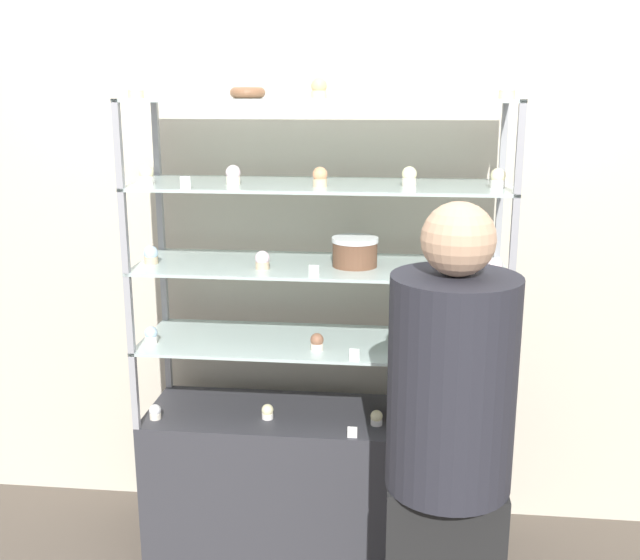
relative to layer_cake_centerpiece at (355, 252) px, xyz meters
name	(u,v)px	position (x,y,z in m)	size (l,w,h in m)	color
ground_plane	(320,546)	(-0.13, 0.02, -1.27)	(20.00, 20.00, 0.00)	brown
back_wall	(329,225)	(-0.13, 0.38, 0.03)	(8.00, 0.05, 2.60)	beige
display_base	(320,482)	(-0.13, 0.02, -0.97)	(1.38, 0.44, 0.60)	#333338
display_riser_lower	(320,346)	(-0.13, 0.02, -0.38)	(1.38, 0.44, 0.31)	#99999E
display_riser_middle	(320,269)	(-0.13, 0.02, -0.07)	(1.38, 0.44, 0.31)	#99999E
display_riser_upper	(320,189)	(-0.13, 0.02, 0.23)	(1.38, 0.44, 0.31)	#99999E
display_riser_top	(320,104)	(-0.13, 0.02, 0.54)	(1.38, 0.44, 0.31)	#99999E
layer_cake_centerpiece	(355,252)	(0.00, 0.00, 0.00)	(0.17, 0.17, 0.11)	brown
sheet_cake_frosted	(415,409)	(0.24, 0.03, -0.64)	(0.20, 0.18, 0.06)	brown
cupcake_0	(155,412)	(-0.77, -0.10, -0.64)	(0.05, 0.05, 0.06)	beige
cupcake_1	(268,412)	(-0.33, -0.05, -0.64)	(0.05, 0.05, 0.06)	white
cupcake_2	(377,418)	(0.09, -0.06, -0.64)	(0.05, 0.05, 0.06)	white
cupcake_3	(485,420)	(0.51, -0.04, -0.64)	(0.05, 0.05, 0.06)	white
price_tag_0	(352,432)	(0.01, -0.18, -0.64)	(0.04, 0.00, 0.04)	white
cupcake_4	(151,335)	(-0.78, -0.08, -0.33)	(0.05, 0.05, 0.07)	white
cupcake_5	(317,342)	(-0.13, -0.09, -0.33)	(0.05, 0.05, 0.07)	beige
cupcake_6	(487,342)	(0.50, -0.02, -0.33)	(0.05, 0.05, 0.07)	white
price_tag_1	(354,355)	(0.01, -0.18, -0.34)	(0.04, 0.00, 0.04)	white
cupcake_7	(151,255)	(-0.77, -0.04, -0.02)	(0.05, 0.05, 0.07)	#CCB28C
cupcake_8	(262,260)	(-0.34, -0.08, -0.02)	(0.05, 0.05, 0.07)	#CCB28C
cupcake_9	(495,268)	(0.50, -0.10, -0.02)	(0.05, 0.05, 0.07)	#CCB28C
price_tag_2	(315,271)	(-0.13, -0.18, -0.03)	(0.04, 0.00, 0.04)	white
cupcake_10	(146,175)	(-0.76, -0.07, 0.28)	(0.05, 0.05, 0.07)	white
cupcake_11	(233,175)	(-0.44, -0.05, 0.28)	(0.05, 0.05, 0.07)	beige
cupcake_12	(320,177)	(-0.12, -0.07, 0.28)	(0.05, 0.05, 0.07)	#CCB28C
cupcake_13	(409,177)	(0.19, -0.02, 0.28)	(0.05, 0.05, 0.07)	beige
cupcake_14	(498,178)	(0.50, -0.05, 0.28)	(0.05, 0.05, 0.07)	white
price_tag_3	(185,183)	(-0.58, -0.18, 0.27)	(0.04, 0.00, 0.04)	white
cupcake_15	(136,88)	(-0.78, -0.08, 0.59)	(0.06, 0.06, 0.07)	#CCB28C
cupcake_16	(319,88)	(-0.13, -0.02, 0.59)	(0.06, 0.06, 0.07)	#CCB28C
cupcake_17	(507,89)	(0.51, -0.04, 0.59)	(0.06, 0.06, 0.07)	#CCB28C
price_tag_4	(202,92)	(-0.51, -0.18, 0.58)	(0.04, 0.00, 0.04)	white
donut_glazed	(248,93)	(-0.39, -0.02, 0.58)	(0.13, 0.13, 0.04)	brown
customer_figure	(448,450)	(0.32, -0.70, -0.43)	(0.37, 0.37, 1.57)	black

